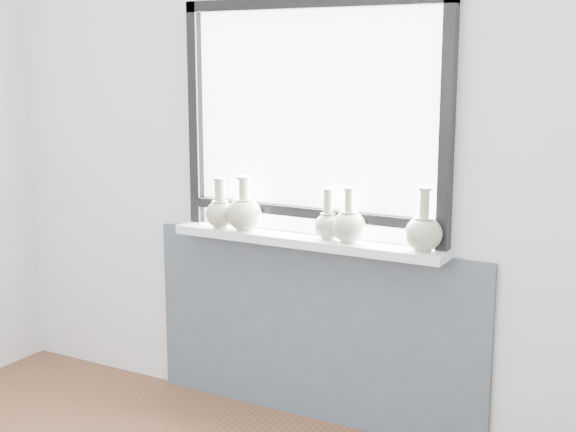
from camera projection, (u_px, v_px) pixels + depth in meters
The scene contains 9 objects.
back_wall at pixel (316, 146), 3.62m from camera, with size 3.60×0.02×2.60m, color silver.
apron_panel at pixel (312, 331), 3.76m from camera, with size 1.70×0.03×0.86m, color #48525E.
windowsill at pixel (305, 241), 3.61m from camera, with size 1.32×0.18×0.04m, color silver.
window at pixel (313, 115), 3.56m from camera, with size 1.30×0.06×1.05m.
vase_a at pixel (220, 211), 3.79m from camera, with size 0.14×0.14×0.24m.
vase_b at pixel (244, 212), 3.72m from camera, with size 0.17×0.17×0.25m.
vase_c at pixel (328, 223), 3.55m from camera, with size 0.12×0.12×0.23m.
vase_d at pixel (349, 225), 3.48m from camera, with size 0.15×0.15×0.24m.
vase_e at pixel (424, 231), 3.32m from camera, with size 0.16×0.16×0.27m.
Camera 1 is at (1.66, -1.40, 1.68)m, focal length 50.00 mm.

